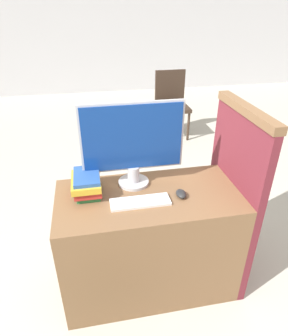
{
  "coord_description": "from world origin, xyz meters",
  "views": [
    {
      "loc": [
        -0.32,
        -1.2,
        1.82
      ],
      "look_at": [
        -0.03,
        0.26,
        0.97
      ],
      "focal_mm": 32.0,
      "sensor_mm": 36.0,
      "label": 1
    }
  ],
  "objects_px": {
    "keyboard": "(140,202)",
    "monitor": "(133,143)",
    "mouse": "(181,194)",
    "far_chair": "(172,101)",
    "book_stack": "(87,184)"
  },
  "relations": [
    {
      "from": "book_stack",
      "to": "far_chair",
      "type": "xyz_separation_m",
      "value": [
        1.26,
        2.55,
        -0.31
      ]
    },
    {
      "from": "keyboard",
      "to": "mouse",
      "type": "xyz_separation_m",
      "value": [
        0.26,
        0.02,
        0.01
      ]
    },
    {
      "from": "monitor",
      "to": "far_chair",
      "type": "xyz_separation_m",
      "value": [
        0.96,
        2.49,
        -0.53
      ]
    },
    {
      "from": "monitor",
      "to": "mouse",
      "type": "height_order",
      "value": "monitor"
    },
    {
      "from": "mouse",
      "to": "book_stack",
      "type": "relative_size",
      "value": 0.36
    },
    {
      "from": "keyboard",
      "to": "monitor",
      "type": "bearing_deg",
      "value": 90.88
    },
    {
      "from": "book_stack",
      "to": "far_chair",
      "type": "height_order",
      "value": "far_chair"
    },
    {
      "from": "far_chair",
      "to": "monitor",
      "type": "bearing_deg",
      "value": -136.96
    },
    {
      "from": "keyboard",
      "to": "mouse",
      "type": "relative_size",
      "value": 3.85
    },
    {
      "from": "keyboard",
      "to": "far_chair",
      "type": "relative_size",
      "value": 0.38
    },
    {
      "from": "monitor",
      "to": "mouse",
      "type": "relative_size",
      "value": 6.86
    },
    {
      "from": "book_stack",
      "to": "keyboard",
      "type": "bearing_deg",
      "value": -28.63
    },
    {
      "from": "mouse",
      "to": "far_chair",
      "type": "height_order",
      "value": "far_chair"
    },
    {
      "from": "monitor",
      "to": "keyboard",
      "type": "xyz_separation_m",
      "value": [
        0.0,
        -0.22,
        -0.28
      ]
    },
    {
      "from": "far_chair",
      "to": "keyboard",
      "type": "bearing_deg",
      "value": -135.28
    }
  ]
}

